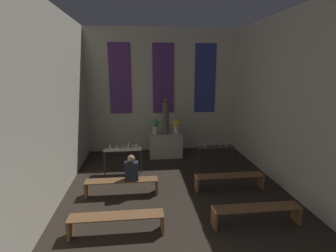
# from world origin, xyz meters

# --- Properties ---
(wall_back) EXTENTS (6.36, 0.16, 4.94)m
(wall_back) POSITION_xyz_m (0.00, 9.07, 2.49)
(wall_back) COLOR beige
(wall_back) RESTS_ON ground_plane
(wall_left) EXTENTS (0.12, 9.25, 4.94)m
(wall_left) POSITION_xyz_m (-3.12, 4.51, 2.47)
(wall_left) COLOR beige
(wall_left) RESTS_ON ground_plane
(wall_right) EXTENTS (0.12, 9.25, 4.94)m
(wall_right) POSITION_xyz_m (3.12, 4.51, 2.47)
(wall_right) COLOR beige
(wall_right) RESTS_ON ground_plane
(altar) EXTENTS (1.24, 0.67, 0.91)m
(altar) POSITION_xyz_m (0.00, 8.08, 0.45)
(altar) COLOR #BCB29E
(altar) RESTS_ON ground_plane
(statue) EXTENTS (0.25, 0.25, 1.37)m
(statue) POSITION_xyz_m (0.00, 8.08, 1.56)
(statue) COLOR #5B5651
(statue) RESTS_ON altar
(flower_vase_left) EXTENTS (0.30, 0.30, 0.57)m
(flower_vase_left) POSITION_xyz_m (-0.40, 8.08, 1.26)
(flower_vase_left) COLOR beige
(flower_vase_left) RESTS_ON altar
(flower_vase_right) EXTENTS (0.30, 0.30, 0.57)m
(flower_vase_right) POSITION_xyz_m (0.40, 8.08, 1.26)
(flower_vase_right) COLOR beige
(flower_vase_right) RESTS_ON altar
(candle_rack_left) EXTENTS (1.23, 0.37, 0.97)m
(candle_rack_left) POSITION_xyz_m (-1.55, 6.66, 0.66)
(candle_rack_left) COLOR #332D28
(candle_rack_left) RESTS_ON ground_plane
(candle_rack_right) EXTENTS (1.23, 0.37, 0.96)m
(candle_rack_right) POSITION_xyz_m (1.56, 6.66, 0.66)
(candle_rack_right) COLOR #332D28
(candle_rack_right) RESTS_ON ground_plane
(pew_second_left) EXTENTS (1.95, 0.36, 0.42)m
(pew_second_left) POSITION_xyz_m (-1.50, 3.31, 0.31)
(pew_second_left) COLOR brown
(pew_second_left) RESTS_ON ground_plane
(pew_second_right) EXTENTS (1.95, 0.36, 0.42)m
(pew_second_right) POSITION_xyz_m (1.50, 3.31, 0.31)
(pew_second_right) COLOR brown
(pew_second_right) RESTS_ON ground_plane
(pew_back_left) EXTENTS (1.95, 0.36, 0.42)m
(pew_back_left) POSITION_xyz_m (-1.50, 5.06, 0.31)
(pew_back_left) COLOR brown
(pew_back_left) RESTS_ON ground_plane
(pew_back_right) EXTENTS (1.95, 0.36, 0.42)m
(pew_back_right) POSITION_xyz_m (1.50, 5.06, 0.31)
(pew_back_right) COLOR brown
(pew_back_right) RESTS_ON ground_plane
(person_seated) EXTENTS (0.36, 0.24, 0.69)m
(person_seated) POSITION_xyz_m (-1.23, 5.06, 0.72)
(person_seated) COLOR #282D38
(person_seated) RESTS_ON pew_back_left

